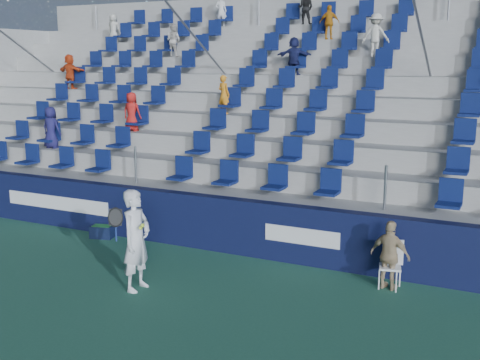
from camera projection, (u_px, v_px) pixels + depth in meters
ground at (157, 305)px, 10.30m from camera, size 70.00×70.00×0.00m
sponsor_wall at (239, 226)px, 12.94m from camera, size 24.00×0.32×1.20m
grandstand at (318, 131)px, 17.11m from camera, size 24.00×8.17×6.63m
tennis_player at (136, 240)px, 10.83m from camera, size 0.69×0.69×1.86m
line_judge_chair at (391, 261)px, 11.04m from camera, size 0.47×0.48×0.88m
line_judge at (390, 255)px, 10.89m from camera, size 0.80×0.46×1.29m
ball_bin at (102, 231)px, 14.16m from camera, size 0.59×0.46×0.29m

